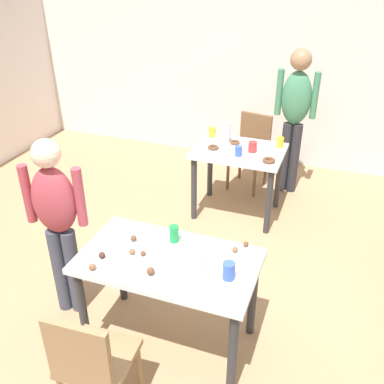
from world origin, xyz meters
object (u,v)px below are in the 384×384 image
object	(u,v)px
chair_near_table	(91,361)
person_girl_near	(57,216)
soda_can	(174,234)
dining_table_near	(169,272)
chair_far_table	(251,147)
pitcher_far	(225,133)
person_adult_far	(295,109)
dining_table_far	(239,161)
mixing_bowl	(193,262)

from	to	relation	value
chair_near_table	person_girl_near	size ratio (longest dim) A/B	0.60
chair_near_table	soda_can	bearing A→B (deg)	80.85
soda_can	person_girl_near	bearing A→B (deg)	-169.29
dining_table_near	chair_far_table	xyz separation A→B (m)	(-0.03, 2.58, -0.14)
pitcher_far	dining_table_near	bearing A→B (deg)	-84.17
soda_can	pitcher_far	size ratio (longest dim) A/B	0.59
person_adult_far	soda_can	bearing A→B (deg)	-100.70
dining_table_far	pitcher_far	bearing A→B (deg)	143.80
dining_table_near	chair_near_table	bearing A→B (deg)	-104.42
person_adult_far	mixing_bowl	xyz separation A→B (m)	(-0.24, -2.61, -0.22)
soda_can	chair_far_table	bearing A→B (deg)	89.94
dining_table_far	pitcher_far	xyz separation A→B (m)	(-0.19, 0.14, 0.24)
dining_table_far	chair_near_table	world-z (taller)	chair_near_table
person_adult_far	pitcher_far	distance (m)	0.85
dining_table_near	soda_can	world-z (taller)	soda_can
pitcher_far	person_adult_far	bearing A→B (deg)	41.83
person_girl_near	person_adult_far	world-z (taller)	person_adult_far
chair_near_table	soda_can	distance (m)	0.97
chair_near_table	mixing_bowl	bearing A→B (deg)	62.59
soda_can	mixing_bowl	bearing A→B (deg)	-44.93
person_girl_near	person_adult_far	bearing A→B (deg)	63.23
dining_table_near	dining_table_far	xyz separation A→B (m)	(-0.01, 1.90, -0.02)
dining_table_far	chair_near_table	size ratio (longest dim) A/B	1.04
dining_table_far	dining_table_near	bearing A→B (deg)	-89.58
person_girl_near	mixing_bowl	world-z (taller)	person_girl_near
chair_near_table	chair_far_table	xyz separation A→B (m)	(0.15, 3.29, 0.00)
dining_table_far	soda_can	distance (m)	1.71
dining_table_near	mixing_bowl	bearing A→B (deg)	-5.11
person_girl_near	person_adult_far	size ratio (longest dim) A/B	0.89
chair_near_table	pitcher_far	size ratio (longest dim) A/B	4.23
dining_table_far	person_girl_near	distance (m)	2.06
pitcher_far	mixing_bowl	bearing A→B (deg)	-79.36
mixing_bowl	soda_can	bearing A→B (deg)	135.07
person_adult_far	mixing_bowl	size ratio (longest dim) A/B	9.25
chair_near_table	pitcher_far	distance (m)	2.77
mixing_bowl	pitcher_far	xyz separation A→B (m)	(-0.39, 2.05, 0.07)
chair_near_table	dining_table_near	bearing A→B (deg)	75.58
dining_table_near	person_adult_far	bearing A→B (deg)	80.88
person_adult_far	pitcher_far	size ratio (longest dim) A/B	8.00
mixing_bowl	chair_far_table	bearing A→B (deg)	94.66
dining_table_near	soda_can	bearing A→B (deg)	100.44
person_adult_far	mixing_bowl	world-z (taller)	person_adult_far
soda_can	person_adult_far	bearing A→B (deg)	79.30
chair_far_table	person_girl_near	xyz separation A→B (m)	(-0.84, -2.54, 0.37)
person_adult_far	pitcher_far	xyz separation A→B (m)	(-0.63, -0.56, -0.15)
dining_table_near	person_adult_far	xyz separation A→B (m)	(0.42, 2.60, 0.36)
dining_table_far	person_girl_near	size ratio (longest dim) A/B	0.62
dining_table_far	mixing_bowl	distance (m)	1.93
person_adult_far	soda_can	distance (m)	2.45
chair_near_table	mixing_bowl	world-z (taller)	chair_near_table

